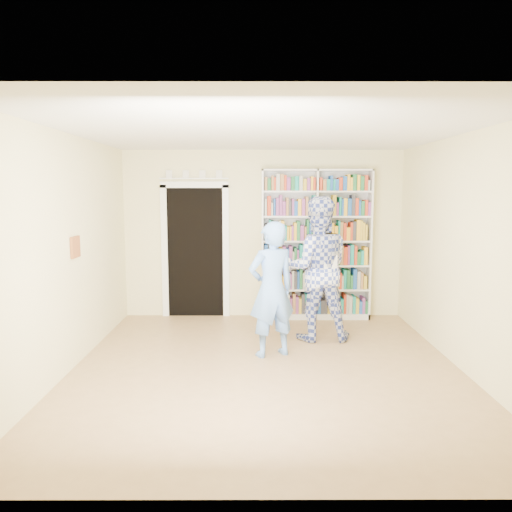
{
  "coord_description": "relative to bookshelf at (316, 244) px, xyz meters",
  "views": [
    {
      "loc": [
        -0.13,
        -5.59,
        2.05
      ],
      "look_at": [
        -0.11,
        0.9,
        1.2
      ],
      "focal_mm": 35.0,
      "sensor_mm": 36.0,
      "label": 1
    }
  ],
  "objects": [
    {
      "name": "floor",
      "position": [
        -0.85,
        -2.34,
        -1.21
      ],
      "size": [
        5.0,
        5.0,
        0.0
      ],
      "primitive_type": "plane",
      "color": "#957048",
      "rests_on": "ground"
    },
    {
      "name": "ceiling",
      "position": [
        -0.85,
        -2.34,
        1.49
      ],
      "size": [
        5.0,
        5.0,
        0.0
      ],
      "primitive_type": "plane",
      "rotation": [
        3.14,
        0.0,
        0.0
      ],
      "color": "white",
      "rests_on": "wall_back"
    },
    {
      "name": "wall_back",
      "position": [
        -0.85,
        0.16,
        0.14
      ],
      "size": [
        4.5,
        0.0,
        4.5
      ],
      "primitive_type": "plane",
      "rotation": [
        1.57,
        0.0,
        0.0
      ],
      "color": "#F6EAA9",
      "rests_on": "floor"
    },
    {
      "name": "wall_left",
      "position": [
        -3.1,
        -2.34,
        0.14
      ],
      "size": [
        0.0,
        5.0,
        5.0
      ],
      "primitive_type": "plane",
      "rotation": [
        1.57,
        0.0,
        1.57
      ],
      "color": "#F6EAA9",
      "rests_on": "floor"
    },
    {
      "name": "wall_right",
      "position": [
        1.4,
        -2.34,
        0.14
      ],
      "size": [
        0.0,
        5.0,
        5.0
      ],
      "primitive_type": "plane",
      "rotation": [
        1.57,
        0.0,
        -1.57
      ],
      "color": "#F6EAA9",
      "rests_on": "floor"
    },
    {
      "name": "bookshelf",
      "position": [
        0.0,
        0.0,
        0.0
      ],
      "size": [
        1.74,
        0.33,
        2.39
      ],
      "rotation": [
        0.0,
        0.0,
        -0.09
      ],
      "color": "white",
      "rests_on": "floor"
    },
    {
      "name": "doorway",
      "position": [
        -1.95,
        0.13,
        -0.03
      ],
      "size": [
        1.1,
        0.08,
        2.43
      ],
      "color": "black",
      "rests_on": "floor"
    },
    {
      "name": "wall_art",
      "position": [
        -3.08,
        -2.14,
        0.19
      ],
      "size": [
        0.03,
        0.25,
        0.25
      ],
      "primitive_type": "cube",
      "color": "brown",
      "rests_on": "wall_left"
    },
    {
      "name": "man_blue",
      "position": [
        -0.77,
        -1.88,
        -0.37
      ],
      "size": [
        0.73,
        0.62,
        1.68
      ],
      "primitive_type": "imported",
      "rotation": [
        0.0,
        0.0,
        3.56
      ],
      "color": "#699AEA",
      "rests_on": "floor"
    },
    {
      "name": "man_plaid",
      "position": [
        -0.13,
        -1.17,
        -0.22
      ],
      "size": [
        0.98,
        0.77,
        1.98
      ],
      "primitive_type": "imported",
      "rotation": [
        0.0,
        0.0,
        3.16
      ],
      "color": "#324398",
      "rests_on": "floor"
    },
    {
      "name": "paper_sheet",
      "position": [
        0.03,
        -1.4,
        -0.16
      ],
      "size": [
        0.19,
        0.12,
        0.31
      ],
      "primitive_type": "cube",
      "rotation": [
        0.0,
        0.0,
        0.52
      ],
      "color": "white",
      "rests_on": "man_plaid"
    }
  ]
}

